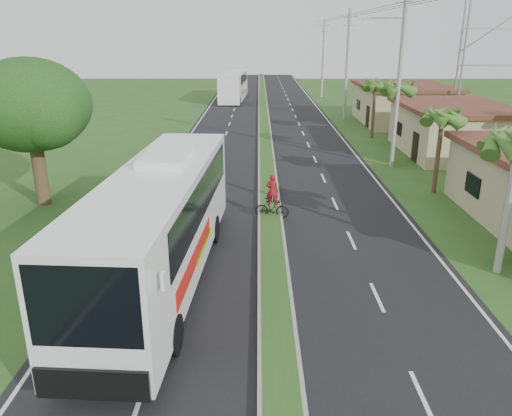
{
  "coord_description": "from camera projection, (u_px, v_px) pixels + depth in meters",
  "views": [
    {
      "loc": [
        -0.58,
        -15.15,
        8.53
      ],
      "look_at": [
        -0.67,
        4.16,
        1.8
      ],
      "focal_mm": 35.0,
      "sensor_mm": 36.0,
      "label": 1
    }
  ],
  "objects": [
    {
      "name": "shade_tree",
      "position": [
        29.0,
        108.0,
        24.97
      ],
      "size": [
        6.3,
        6.0,
        7.54
      ],
      "color": "#473321",
      "rests_on": "ground"
    },
    {
      "name": "shop_far",
      "position": [
        402.0,
        104.0,
        50.4
      ],
      "size": [
        8.6,
        11.6,
        3.82
      ],
      "color": "tan",
      "rests_on": "ground"
    },
    {
      "name": "lane_edge_left",
      "position": [
        174.0,
        159.0,
        36.02
      ],
      "size": [
        0.12,
        160.0,
        0.01
      ],
      "primitive_type": "cube",
      "color": "silver",
      "rests_on": "ground"
    },
    {
      "name": "coach_bus_far",
      "position": [
        234.0,
        85.0,
        67.66
      ],
      "size": [
        3.46,
        12.88,
        3.71
      ],
      "rotation": [
        0.0,
        0.0,
        -0.05
      ],
      "color": "white",
      "rests_on": "ground"
    },
    {
      "name": "palm_verge_d",
      "position": [
        376.0,
        84.0,
        42.01
      ],
      "size": [
        2.4,
        2.4,
        5.25
      ],
      "color": "#473321",
      "rests_on": "ground"
    },
    {
      "name": "utility_pole_b",
      "position": [
        399.0,
        72.0,
        32.01
      ],
      "size": [
        3.2,
        0.28,
        12.0
      ],
      "color": "gray",
      "rests_on": "ground"
    },
    {
      "name": "utility_pole_c",
      "position": [
        347.0,
        64.0,
        51.08
      ],
      "size": [
        1.6,
        0.28,
        11.0
      ],
      "color": "gray",
      "rests_on": "ground"
    },
    {
      "name": "palm_verge_c",
      "position": [
        399.0,
        88.0,
        33.32
      ],
      "size": [
        2.4,
        2.4,
        5.85
      ],
      "color": "#473321",
      "rests_on": "ground"
    },
    {
      "name": "palm_verge_b",
      "position": [
        443.0,
        116.0,
        26.96
      ],
      "size": [
        2.4,
        2.4,
        5.05
      ],
      "color": "#473321",
      "rests_on": "ground"
    },
    {
      "name": "motorcyclist",
      "position": [
        272.0,
        202.0,
        24.27
      ],
      "size": [
        1.72,
        0.74,
        2.21
      ],
      "rotation": [
        0.0,
        0.0,
        -0.17
      ],
      "color": "black",
      "rests_on": "ground"
    },
    {
      "name": "road_asphalt",
      "position": [
        266.0,
        159.0,
        35.99
      ],
      "size": [
        14.0,
        160.0,
        0.02
      ],
      "primitive_type": "cube",
      "color": "black",
      "rests_on": "ground"
    },
    {
      "name": "shop_mid",
      "position": [
        453.0,
        129.0,
        37.21
      ],
      "size": [
        7.6,
        10.6,
        3.67
      ],
      "color": "tan",
      "rests_on": "ground"
    },
    {
      "name": "ground",
      "position": [
        275.0,
        297.0,
        17.11
      ],
      "size": [
        180.0,
        180.0,
        0.0
      ],
      "primitive_type": "plane",
      "color": "#2D4E1C",
      "rests_on": "ground"
    },
    {
      "name": "median_strip",
      "position": [
        266.0,
        158.0,
        35.96
      ],
      "size": [
        1.2,
        160.0,
        0.18
      ],
      "color": "gray",
      "rests_on": "ground"
    },
    {
      "name": "lane_edge_right",
      "position": [
        359.0,
        160.0,
        35.96
      ],
      "size": [
        0.12,
        160.0,
        0.01
      ],
      "primitive_type": "cube",
      "color": "silver",
      "rests_on": "ground"
    },
    {
      "name": "coach_bus_main",
      "position": [
        161.0,
        217.0,
        17.55
      ],
      "size": [
        3.64,
        13.9,
        4.45
      ],
      "rotation": [
        0.0,
        0.0,
        -0.06
      ],
      "color": "white",
      "rests_on": "ground"
    },
    {
      "name": "utility_pole_d",
      "position": [
        323.0,
        58.0,
        70.05
      ],
      "size": [
        1.6,
        0.28,
        10.5
      ],
      "color": "gray",
      "rests_on": "ground"
    }
  ]
}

